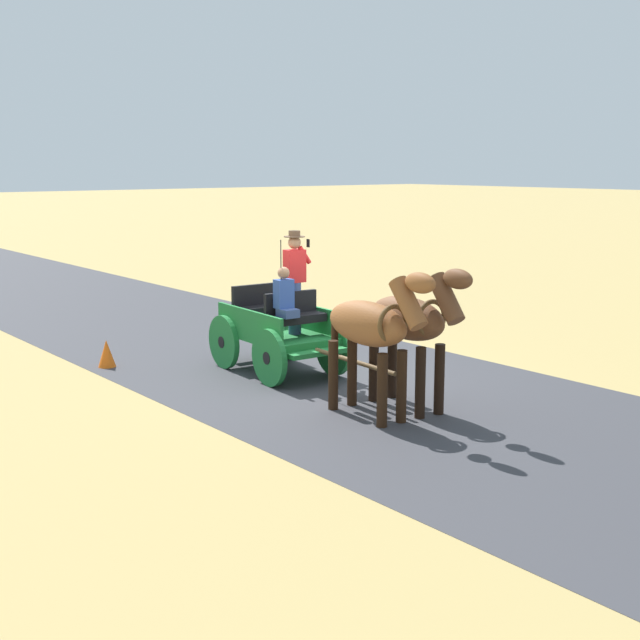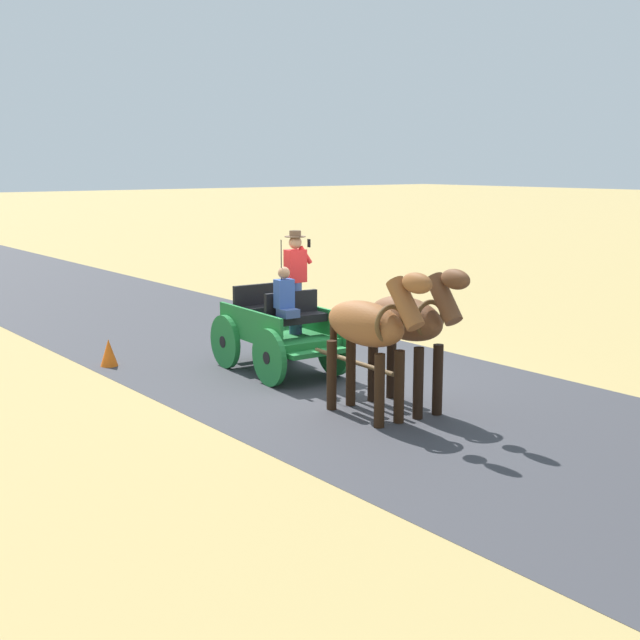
# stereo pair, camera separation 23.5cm
# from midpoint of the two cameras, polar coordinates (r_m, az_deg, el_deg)

# --- Properties ---
(ground_plane) EXTENTS (200.00, 200.00, 0.00)m
(ground_plane) POSITION_cam_midpoint_polar(r_m,az_deg,el_deg) (14.56, 1.35, -3.93)
(ground_plane) COLOR tan
(road_surface) EXTENTS (6.11, 160.00, 0.01)m
(road_surface) POSITION_cam_midpoint_polar(r_m,az_deg,el_deg) (14.56, 1.35, -3.92)
(road_surface) COLOR #38383D
(road_surface) RESTS_ON ground
(horse_drawn_carriage) EXTENTS (1.55, 4.52, 2.50)m
(horse_drawn_carriage) POSITION_cam_midpoint_polar(r_m,az_deg,el_deg) (14.80, -2.18, -0.46)
(horse_drawn_carriage) COLOR #1E7233
(horse_drawn_carriage) RESTS_ON ground
(horse_near_side) EXTENTS (0.68, 2.14, 2.21)m
(horse_near_side) POSITION_cam_midpoint_polar(r_m,az_deg,el_deg) (12.52, 6.60, -0.17)
(horse_near_side) COLOR brown
(horse_near_side) RESTS_ON ground
(horse_off_side) EXTENTS (0.59, 2.13, 2.21)m
(horse_off_side) POSITION_cam_midpoint_polar(r_m,az_deg,el_deg) (12.06, 3.94, -0.53)
(horse_off_side) COLOR brown
(horse_off_side) RESTS_ON ground
(traffic_cone) EXTENTS (0.32, 0.32, 0.50)m
(traffic_cone) POSITION_cam_midpoint_polar(r_m,az_deg,el_deg) (15.80, -13.59, -2.15)
(traffic_cone) COLOR orange
(traffic_cone) RESTS_ON ground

